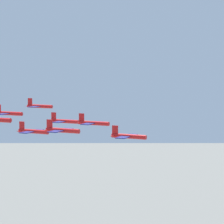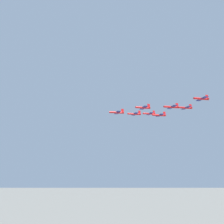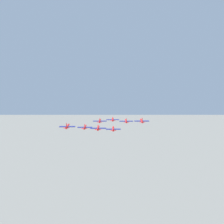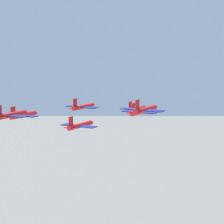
# 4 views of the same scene
# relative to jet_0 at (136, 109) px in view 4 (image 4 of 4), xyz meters

# --- Properties ---
(jet_0) EXTENTS (8.86, 8.65, 3.04)m
(jet_0) POSITION_rel_jet_0_xyz_m (0.00, 0.00, 0.00)
(jet_0) COLOR red
(jet_1) EXTENTS (8.86, 8.65, 3.04)m
(jet_1) POSITION_rel_jet_0_xyz_m (-15.99, 1.42, 1.74)
(jet_1) COLOR red
(jet_2) EXTENTS (8.86, 8.65, 3.04)m
(jet_2) POSITION_rel_jet_0_xyz_m (-9.01, -13.28, 1.64)
(jet_2) COLOR red
(jet_3) EXTENTS (8.86, 8.65, 3.04)m
(jet_3) POSITION_rel_jet_0_xyz_m (-31.98, 2.85, 0.80)
(jet_3) COLOR red
(jet_4) EXTENTS (8.86, 8.65, 3.04)m
(jet_4) POSITION_rel_jet_0_xyz_m (-25.00, -11.86, -0.31)
(jet_4) COLOR red
(jet_5) EXTENTS (8.86, 8.65, 3.04)m
(jet_5) POSITION_rel_jet_0_xyz_m (-18.02, -26.56, 4.41)
(jet_5) COLOR red
(jet_7) EXTENTS (8.86, 8.65, 3.04)m
(jet_7) POSITION_rel_jet_0_xyz_m (-40.99, -10.44, 3.26)
(jet_7) COLOR red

